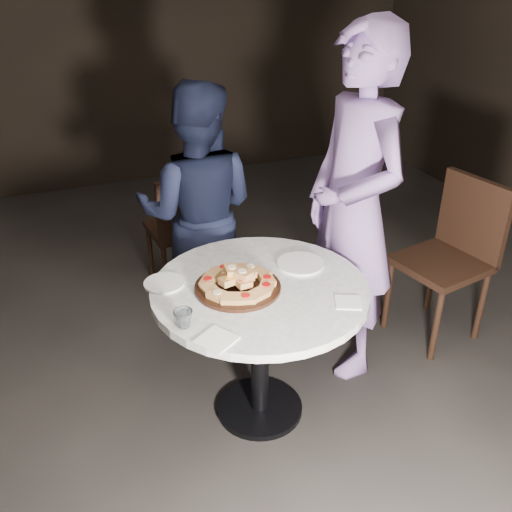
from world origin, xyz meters
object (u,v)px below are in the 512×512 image
at_px(table, 260,312).
at_px(chair_right, 454,248).
at_px(water_glass, 183,319).
at_px(serving_board, 238,287).
at_px(diner_teal, 354,210).
at_px(focaccia_pile, 238,280).
at_px(diner_navy, 198,213).
at_px(chair_far, 183,224).

xyz_separation_m(table, chair_right, (1.31, 0.26, -0.05)).
bearing_deg(water_glass, serving_board, 31.90).
relative_size(serving_board, chair_right, 0.41).
bearing_deg(diner_teal, focaccia_pile, -74.88).
bearing_deg(serving_board, chair_right, 9.77).
relative_size(water_glass, diner_teal, 0.04).
bearing_deg(focaccia_pile, table, -9.42).
xyz_separation_m(table, focaccia_pile, (-0.10, 0.02, 0.18)).
distance_m(serving_board, chair_right, 1.45).
height_order(serving_board, diner_navy, diner_navy).
height_order(chair_far, diner_navy, diner_navy).
relative_size(focaccia_pile, diner_teal, 0.19).
bearing_deg(table, diner_teal, 21.72).
xyz_separation_m(focaccia_pile, diner_navy, (0.07, 0.85, -0.04)).
distance_m(table, water_glass, 0.47).
bearing_deg(chair_right, diner_teal, -99.31).
bearing_deg(diner_navy, water_glass, 94.79).
bearing_deg(water_glass, chair_far, 75.50).
bearing_deg(diner_navy, serving_board, 109.70).
height_order(table, diner_navy, diner_navy).
xyz_separation_m(serving_board, water_glass, (-0.30, -0.19, 0.03)).
distance_m(focaccia_pile, diner_teal, 0.75).
distance_m(focaccia_pile, diner_navy, 0.85).
relative_size(serving_board, diner_navy, 0.26).
bearing_deg(focaccia_pile, diner_navy, 85.57).
xyz_separation_m(serving_board, chair_right, (1.42, 0.24, -0.20)).
distance_m(chair_far, diner_navy, 0.48).
relative_size(serving_board, focaccia_pile, 1.11).
distance_m(chair_far, chair_right, 1.68).
relative_size(water_glass, diner_navy, 0.05).
bearing_deg(chair_far, serving_board, 81.98).
bearing_deg(diner_navy, chair_right, -179.90).
bearing_deg(water_glass, chair_right, 14.07).
bearing_deg(diner_teal, water_glass, -70.33).
height_order(water_glass, chair_right, chair_right).
xyz_separation_m(focaccia_pile, chair_right, (1.41, 0.24, -0.24)).
bearing_deg(chair_right, serving_board, -91.03).
distance_m(focaccia_pile, chair_far, 1.29).
bearing_deg(serving_board, chair_far, 86.59).
bearing_deg(focaccia_pile, chair_right, 9.77).
relative_size(focaccia_pile, water_glass, 4.38).
xyz_separation_m(water_glass, diner_navy, (0.37, 1.03, -0.03)).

